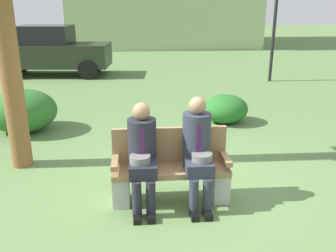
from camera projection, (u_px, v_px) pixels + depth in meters
The scene contains 8 objects.
ground_plane at pixel (186, 189), 4.87m from camera, with size 80.00×80.00×0.00m, color #5B7D46.
park_bench at pixel (170, 169), 4.51m from camera, with size 1.43×0.44×0.90m.
seated_man_left at pixel (142, 151), 4.26m from camera, with size 0.34×0.72×1.27m.
seated_man_right at pixel (198, 147), 4.31m from camera, with size 0.34×0.72×1.32m.
shrub_near_bench at pixel (225, 109), 7.52m from camera, with size 0.94×0.86×0.59m, color #256A27.
shrub_mid_lawn at pixel (22, 111), 6.96m from camera, with size 1.31×1.20×0.82m, color #2C6929.
parked_car_near at pixel (51, 51), 12.42m from camera, with size 4.02×1.98×1.68m.
street_lamp at pixel (276, 3), 10.96m from camera, with size 0.24×0.24×3.96m.
Camera 1 is at (-0.61, -4.31, 2.34)m, focal length 38.86 mm.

